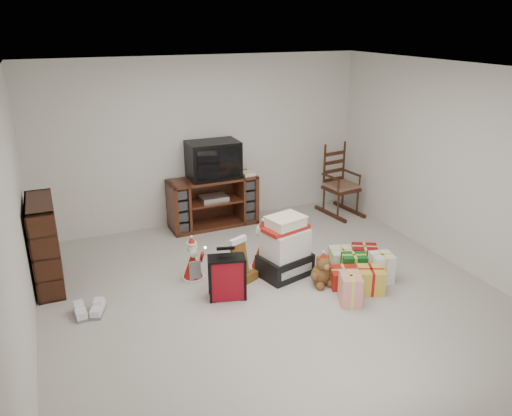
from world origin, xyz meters
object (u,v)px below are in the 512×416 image
at_px(gift_pile, 285,250).
at_px(gift_cluster, 357,270).
at_px(rocking_chair, 339,189).
at_px(santa_figurine, 263,251).
at_px(mrs_claus_figurine, 193,263).
at_px(teddy_bear, 322,272).
at_px(crt_television, 213,160).
at_px(red_suitcase, 227,277).
at_px(sneaker_pair, 89,311).
at_px(tv_stand, 213,202).
at_px(bookshelf, 45,246).

relative_size(gift_pile, gift_cluster, 0.64).
distance_m(rocking_chair, santa_figurine, 2.37).
bearing_deg(mrs_claus_figurine, teddy_bear, -27.79).
xyz_separation_m(rocking_chair, crt_television, (-2.02, 0.29, 0.63)).
bearing_deg(mrs_claus_figurine, red_suitcase, -67.45).
relative_size(rocking_chair, sneaker_pair, 3.34).
distance_m(santa_figurine, mrs_claus_figurine, 0.88).
relative_size(mrs_claus_figurine, crt_television, 0.75).
bearing_deg(teddy_bear, red_suitcase, 172.31).
bearing_deg(santa_figurine, tv_stand, 93.87).
bearing_deg(red_suitcase, gift_cluster, 5.90).
xyz_separation_m(bookshelf, crt_television, (2.40, 1.04, 0.52)).
bearing_deg(mrs_claus_figurine, sneaker_pair, -164.99).
height_order(red_suitcase, mrs_claus_figurine, red_suitcase).
distance_m(gift_pile, red_suitcase, 0.87).
bearing_deg(tv_stand, gift_pile, -82.40).
height_order(tv_stand, gift_pile, same).
xyz_separation_m(red_suitcase, sneaker_pair, (-1.48, 0.23, -0.21)).
xyz_separation_m(red_suitcase, gift_cluster, (1.58, -0.22, -0.12)).
relative_size(gift_pile, mrs_claus_figurine, 1.35).
bearing_deg(red_suitcase, bookshelf, 163.41).
bearing_deg(crt_television, mrs_claus_figurine, -117.16).
bearing_deg(red_suitcase, teddy_bear, 6.23).
bearing_deg(crt_television, tv_stand, -133.37).
relative_size(bookshelf, red_suitcase, 1.80).
xyz_separation_m(bookshelf, mrs_claus_figurine, (1.60, -0.51, -0.30)).
xyz_separation_m(red_suitcase, santa_figurine, (0.64, 0.47, 0.00)).
bearing_deg(red_suitcase, mrs_claus_figurine, 126.46).
bearing_deg(crt_television, teddy_bear, -75.82).
xyz_separation_m(bookshelf, gift_pile, (2.67, -0.85, -0.18)).
bearing_deg(crt_television, gift_cluster, -66.49).
relative_size(bookshelf, gift_cluster, 0.90).
bearing_deg(rocking_chair, bookshelf, -178.37).
height_order(tv_stand, teddy_bear, tv_stand).
height_order(bookshelf, crt_television, crt_television).
relative_size(gift_cluster, crt_television, 1.59).
bearing_deg(teddy_bear, mrs_claus_figurine, 152.21).
distance_m(teddy_bear, gift_cluster, 0.45).
distance_m(gift_pile, crt_television, 2.03).
bearing_deg(crt_television, santa_figurine, -87.20).
bearing_deg(tv_stand, crt_television, 44.87).
bearing_deg(red_suitcase, tv_stand, 89.68).
relative_size(bookshelf, crt_television, 1.43).
xyz_separation_m(santa_figurine, gift_cluster, (0.94, -0.69, -0.12)).
relative_size(teddy_bear, sneaker_pair, 1.08).
distance_m(gift_cluster, crt_television, 2.71).
xyz_separation_m(bookshelf, santa_figurine, (2.48, -0.61, -0.25)).
distance_m(santa_figurine, crt_television, 1.82).
xyz_separation_m(red_suitcase, teddy_bear, (1.13, -0.15, -0.09)).
bearing_deg(gift_cluster, mrs_claus_figurine, 156.45).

